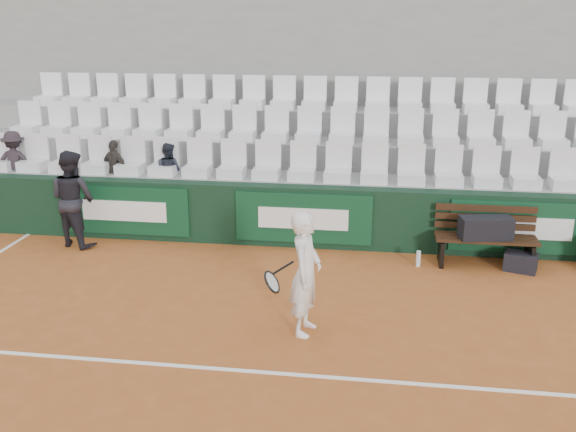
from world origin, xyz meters
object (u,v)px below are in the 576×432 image
object	(u,v)px
sports_bag_left	(486,228)
spectator_a	(12,138)
sports_bag_ground	(521,262)
water_bottle_near	(418,259)
tennis_player	(305,274)
bench_left	(485,251)
water_bottle_far	(517,263)
spectator_b	(113,144)
spectator_c	(167,146)
ball_kid	(73,199)

from	to	relation	value
sports_bag_left	spectator_a	xyz separation A→B (m)	(-8.06, 1.05, 0.95)
sports_bag_ground	water_bottle_near	xyz separation A→B (m)	(-1.49, -0.03, -0.02)
sports_bag_ground	tennis_player	world-z (taller)	tennis_player
bench_left	spectator_a	world-z (taller)	spectator_a
bench_left	sports_bag_left	distance (m)	0.39
sports_bag_left	tennis_player	size ratio (longest dim) A/B	0.51
bench_left	sports_bag_left	size ratio (longest dim) A/B	1.97
water_bottle_far	tennis_player	bearing A→B (deg)	-140.84
bench_left	sports_bag_left	bearing A→B (deg)	-122.15
water_bottle_far	spectator_b	size ratio (longest dim) A/B	0.24
sports_bag_left	spectator_c	distance (m)	5.39
spectator_c	sports_bag_left	bearing A→B (deg)	-177.05
spectator_a	water_bottle_near	bearing A→B (deg)	158.55
sports_bag_left	spectator_c	size ratio (longest dim) A/B	0.76
tennis_player	spectator_a	distance (m)	6.69
sports_bag_ground	ball_kid	world-z (taller)	ball_kid
bench_left	spectator_b	size ratio (longest dim) A/B	1.47
water_bottle_far	spectator_b	xyz separation A→B (m)	(-6.65, 1.16, 1.39)
tennis_player	water_bottle_near	bearing A→B (deg)	57.89
water_bottle_near	water_bottle_far	world-z (taller)	water_bottle_far
water_bottle_near	spectator_b	xyz separation A→B (m)	(-5.22, 1.19, 1.39)
sports_bag_left	spectator_b	world-z (taller)	spectator_b
water_bottle_near	tennis_player	size ratio (longest dim) A/B	0.16
spectator_c	bench_left	bearing A→B (deg)	-176.52
ball_kid	spectator_c	bearing A→B (deg)	-121.66
bench_left	spectator_a	bearing A→B (deg)	172.94
sports_bag_ground	spectator_b	xyz separation A→B (m)	(-6.71, 1.16, 1.37)
sports_bag_left	spectator_a	distance (m)	8.18
spectator_a	spectator_b	distance (m)	1.88
water_bottle_far	spectator_a	size ratio (longest dim) A/B	0.22
spectator_a	spectator_c	bearing A→B (deg)	168.09
sports_bag_left	ball_kid	bearing A→B (deg)	179.68
sports_bag_left	water_bottle_near	distance (m)	1.09
water_bottle_far	spectator_b	world-z (taller)	spectator_b
water_bottle_near	water_bottle_far	distance (m)	1.44
water_bottle_far	ball_kid	bearing A→B (deg)	178.81
bench_left	tennis_player	size ratio (longest dim) A/B	1.00
water_bottle_near	spectator_c	size ratio (longest dim) A/B	0.24
water_bottle_near	spectator_b	size ratio (longest dim) A/B	0.24
bench_left	water_bottle_near	world-z (taller)	bench_left
sports_bag_left	ball_kid	xyz separation A→B (m)	(-6.51, 0.04, 0.18)
sports_bag_left	sports_bag_ground	bearing A→B (deg)	-12.37
bench_left	sports_bag_left	world-z (taller)	sports_bag_left
sports_bag_left	ball_kid	size ratio (longest dim) A/B	0.48
ball_kid	spectator_c	xyz separation A→B (m)	(1.29, 1.01, 0.71)
water_bottle_near	spectator_c	bearing A→B (deg)	164.34
tennis_player	sports_bag_left	bearing A→B (deg)	45.51
sports_bag_ground	ball_kid	bearing A→B (deg)	178.76
bench_left	water_bottle_near	distance (m)	1.02
sports_bag_left	water_bottle_far	distance (m)	0.69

